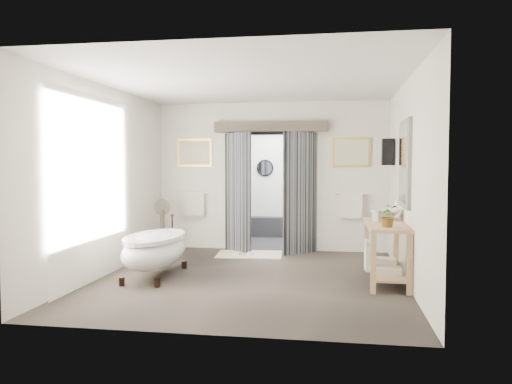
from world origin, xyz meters
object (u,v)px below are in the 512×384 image
at_px(vanity, 384,247).
at_px(basin, 385,215).
at_px(clawfoot_tub, 155,249).
at_px(rug, 249,254).

distance_m(vanity, basin, 0.58).
distance_m(clawfoot_tub, vanity, 3.38).
bearing_deg(clawfoot_tub, vanity, 3.89).
relative_size(vanity, basin, 3.58).
bearing_deg(vanity, clawfoot_tub, -176.11).
bearing_deg(rug, vanity, -37.99).
xyz_separation_m(clawfoot_tub, vanity, (3.37, 0.23, 0.09)).
xyz_separation_m(rug, basin, (2.32, -1.38, 0.92)).
xyz_separation_m(clawfoot_tub, rug, (1.09, 2.01, -0.41)).
bearing_deg(clawfoot_tub, basin, 10.40).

